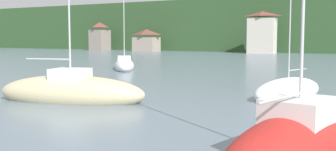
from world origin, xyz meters
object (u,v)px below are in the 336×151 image
at_px(sailboat_mid_2, 288,91).
at_px(shore_building_westcentral, 146,41).
at_px(sailboat_near_4, 299,144).
at_px(sailboat_mid_7, 71,92).
at_px(sailboat_far_5, 124,65).
at_px(shore_building_central, 262,33).
at_px(shore_building_west, 100,37).

bearing_deg(sailboat_mid_2, shore_building_westcentral, -124.66).
distance_m(sailboat_near_4, sailboat_mid_7, 14.30).
xyz_separation_m(shore_building_westcentral, sailboat_near_4, (53.96, -77.44, -2.21)).
bearing_deg(sailboat_mid_7, sailboat_near_4, -37.59).
distance_m(sailboat_near_4, sailboat_far_5, 34.71).
relative_size(shore_building_westcentral, shore_building_central, 0.70).
distance_m(shore_building_westcentral, shore_building_central, 30.16).
bearing_deg(sailboat_mid_7, sailboat_far_5, 102.16).
relative_size(sailboat_far_5, sailboat_mid_7, 0.86).
height_order(shore_building_central, sailboat_mid_7, sailboat_mid_7).
xyz_separation_m(shore_building_west, sailboat_far_5, (45.20, -52.26, -3.26)).
xyz_separation_m(shore_building_west, shore_building_central, (45.16, -0.61, 0.75)).
distance_m(shore_building_westcentral, sailboat_near_4, 94.41).
bearing_deg(sailboat_near_4, sailboat_mid_7, 79.02).
bearing_deg(sailboat_far_5, shore_building_west, -174.73).
distance_m(sailboat_mid_2, sailboat_far_5, 24.24).
distance_m(shore_building_west, shore_building_westcentral, 15.09).
xyz_separation_m(shore_building_west, sailboat_mid_2, (65.82, -64.99, -3.35)).
bearing_deg(shore_building_westcentral, sailboat_mid_7, -60.57).
bearing_deg(shore_building_central, shore_building_westcentral, 178.99).
height_order(shore_building_central, sailboat_mid_2, shore_building_central).
bearing_deg(shore_building_west, shore_building_central, -0.77).
relative_size(shore_building_west, sailboat_mid_2, 1.00).
height_order(shore_building_westcentral, sailboat_far_5, sailboat_far_5).
xyz_separation_m(shore_building_central, sailboat_mid_7, (10.58, -71.58, -3.95)).
bearing_deg(sailboat_mid_7, shore_building_central, 82.68).
distance_m(shore_building_westcentral, sailboat_mid_7, 82.83).
height_order(sailboat_near_4, sailboat_far_5, sailboat_far_5).
bearing_deg(sailboat_mid_7, sailboat_mid_2, 19.80).
bearing_deg(sailboat_far_5, shore_building_westcentral, 174.43).
relative_size(shore_building_west, sailboat_near_4, 0.80).
bearing_deg(shore_building_central, sailboat_near_4, -72.77).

